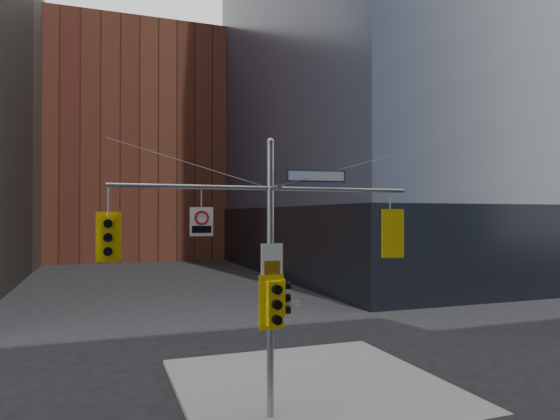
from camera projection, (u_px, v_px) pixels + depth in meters
sidewalk_corner at (311, 385)px, 15.31m from camera, size 8.00×8.00×0.15m
podium_ne at (437, 238)px, 50.50m from camera, size 36.40×36.40×6.00m
brick_midrise at (134, 149)px, 65.58m from camera, size 26.00×20.00×28.00m
signal_assembly at (270, 250)px, 12.79m from camera, size 8.00×0.80×7.30m
traffic_light_west_arm at (108, 237)px, 11.47m from camera, size 0.56×0.45×1.17m
traffic_light_east_arm at (390, 233)px, 14.00m from camera, size 0.64×0.56×1.35m
traffic_light_pole_side at (282, 298)px, 12.88m from camera, size 0.42×0.36×0.96m
traffic_light_pole_front at (274, 303)px, 12.52m from camera, size 0.66×0.53×1.39m
street_sign_blade at (316, 176)px, 13.25m from camera, size 1.63×0.23×0.32m
regulatory_sign_arm at (202, 221)px, 12.17m from camera, size 0.57×0.11×0.71m
regulatory_sign_pole at (272, 260)px, 12.68m from camera, size 0.60×0.10×0.79m
street_blade_ew at (287, 304)px, 12.93m from camera, size 0.72×0.05×0.14m
street_blade_ns at (265, 309)px, 13.20m from camera, size 0.03×0.78×0.16m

